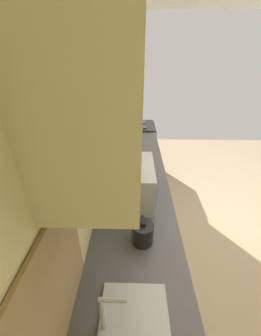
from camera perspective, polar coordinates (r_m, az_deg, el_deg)
ground_plane at (r=2.94m, az=25.40°, el=-17.10°), size 6.59×6.59×0.00m
wall_back at (r=1.98m, az=-9.31°, el=8.11°), size 4.24×0.12×2.59m
counter_run at (r=2.12m, az=1.16°, el=-17.79°), size 3.36×0.64×0.90m
upper_cabinets at (r=1.45m, az=-4.63°, el=22.97°), size 1.99×0.32×0.59m
window_back_wall at (r=0.93m, az=-19.91°, el=-28.26°), size 0.53×0.02×0.55m
oven_range at (r=3.77m, az=1.57°, el=5.40°), size 0.66×0.66×1.08m
sink_basin at (r=1.18m, az=0.72°, el=-38.18°), size 0.41×0.33×0.25m
microwave at (r=1.72m, az=0.77°, el=-3.88°), size 0.52×0.35×0.32m
bowl at (r=2.23m, az=2.70°, el=0.52°), size 0.16×0.16×0.04m
kettle at (r=1.41m, az=3.48°, el=-17.77°), size 0.19×0.14×0.17m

